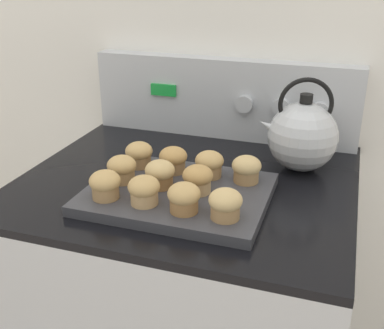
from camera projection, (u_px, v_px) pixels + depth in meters
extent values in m
cube|color=white|center=(230.00, 31.00, 1.29)|extent=(8.00, 0.05, 2.40)
cube|color=black|center=(188.00, 181.00, 1.10)|extent=(0.74, 0.65, 0.02)
cube|color=#B7BABF|center=(223.00, 98.00, 1.31)|extent=(0.72, 0.05, 0.22)
cube|color=green|center=(163.00, 90.00, 1.32)|extent=(0.07, 0.01, 0.03)
cylinder|color=#B7BABF|center=(244.00, 104.00, 1.26)|extent=(0.04, 0.02, 0.04)
cylinder|color=#B7BABF|center=(281.00, 107.00, 1.23)|extent=(0.04, 0.02, 0.04)
cylinder|color=#B7BABF|center=(320.00, 111.00, 1.20)|extent=(0.04, 0.02, 0.04)
cube|color=#38383D|center=(178.00, 194.00, 1.00)|extent=(0.37, 0.29, 0.02)
cylinder|color=#A37A4C|center=(106.00, 191.00, 0.95)|extent=(0.05, 0.05, 0.03)
ellipsoid|color=tan|center=(105.00, 181.00, 0.94)|extent=(0.06, 0.06, 0.04)
cylinder|color=tan|center=(144.00, 197.00, 0.93)|extent=(0.05, 0.05, 0.03)
ellipsoid|color=tan|center=(144.00, 186.00, 0.92)|extent=(0.06, 0.06, 0.04)
cylinder|color=olive|center=(184.00, 204.00, 0.90)|extent=(0.05, 0.05, 0.03)
ellipsoid|color=tan|center=(184.00, 194.00, 0.89)|extent=(0.06, 0.06, 0.04)
cylinder|color=#A37A4C|center=(225.00, 211.00, 0.88)|extent=(0.05, 0.05, 0.03)
ellipsoid|color=tan|center=(226.00, 200.00, 0.87)|extent=(0.06, 0.06, 0.04)
cylinder|color=tan|center=(122.00, 175.00, 1.02)|extent=(0.05, 0.05, 0.03)
ellipsoid|color=tan|center=(122.00, 165.00, 1.01)|extent=(0.06, 0.06, 0.04)
cylinder|color=olive|center=(160.00, 180.00, 1.00)|extent=(0.05, 0.05, 0.03)
ellipsoid|color=tan|center=(160.00, 170.00, 0.99)|extent=(0.06, 0.06, 0.04)
cylinder|color=tan|center=(198.00, 185.00, 0.97)|extent=(0.05, 0.05, 0.03)
ellipsoid|color=tan|center=(198.00, 175.00, 0.97)|extent=(0.06, 0.06, 0.04)
cylinder|color=#A37A4C|center=(139.00, 160.00, 1.10)|extent=(0.05, 0.05, 0.03)
ellipsoid|color=tan|center=(139.00, 151.00, 1.09)|extent=(0.06, 0.06, 0.04)
cylinder|color=#A37A4C|center=(173.00, 165.00, 1.07)|extent=(0.05, 0.05, 0.03)
ellipsoid|color=tan|center=(173.00, 156.00, 1.06)|extent=(0.06, 0.06, 0.04)
cylinder|color=#A37A4C|center=(209.00, 170.00, 1.04)|extent=(0.05, 0.05, 0.03)
ellipsoid|color=tan|center=(209.00, 161.00, 1.04)|extent=(0.06, 0.06, 0.04)
cylinder|color=#A37A4C|center=(246.00, 175.00, 1.02)|extent=(0.05, 0.05, 0.03)
ellipsoid|color=tan|center=(247.00, 166.00, 1.01)|extent=(0.06, 0.06, 0.04)
sphere|color=silver|center=(303.00, 137.00, 1.11)|extent=(0.16, 0.16, 0.16)
cylinder|color=black|center=(306.00, 98.00, 1.07)|extent=(0.03, 0.03, 0.02)
cone|color=silver|center=(271.00, 127.00, 1.11)|extent=(0.08, 0.05, 0.06)
torus|color=black|center=(306.00, 105.00, 1.08)|extent=(0.12, 0.04, 0.12)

